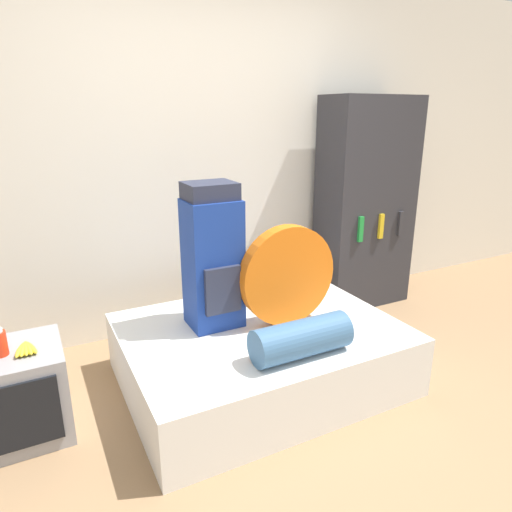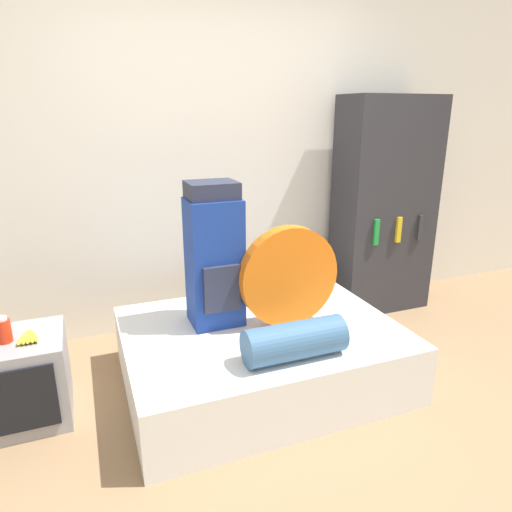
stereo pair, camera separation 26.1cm
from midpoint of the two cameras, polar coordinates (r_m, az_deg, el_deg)
ground_plane at (r=2.51m, az=6.48°, el=-22.42°), size 16.00×16.00×0.00m
wall_back at (r=3.47m, az=-8.82°, el=12.35°), size 8.00×0.05×2.60m
bed at (r=2.87m, az=-2.12°, el=-12.09°), size 1.61×1.22×0.37m
backpack at (r=2.69m, az=-8.20°, el=-0.30°), size 0.31×0.29×0.86m
tent_bag at (r=2.72m, az=1.20°, el=-2.46°), size 0.61×0.09×0.61m
sleeping_roll at (r=2.43m, az=2.58°, el=-10.34°), size 0.54×0.20×0.20m
television at (r=2.77m, az=-30.37°, el=-14.74°), size 0.49×0.47×0.48m
banana_bunch at (r=2.61m, az=-29.48°, el=-10.10°), size 0.12×0.16×0.03m
bookshelf at (r=3.91m, az=11.67°, el=6.33°), size 0.78×0.41×1.73m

